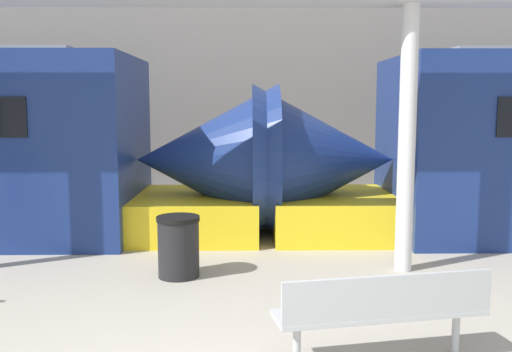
{
  "coord_description": "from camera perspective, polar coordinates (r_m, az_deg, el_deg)",
  "views": [
    {
      "loc": [
        0.04,
        -3.37,
        2.28
      ],
      "look_at": [
        0.14,
        3.62,
        1.4
      ],
      "focal_mm": 40.0,
      "sensor_mm": 36.0,
      "label": 1
    }
  ],
  "objects": [
    {
      "name": "station_wall",
      "position": [
        13.89,
        -0.95,
        8.09
      ],
      "size": [
        56.0,
        0.2,
        5.0
      ],
      "primitive_type": "cube",
      "color": "gray",
      "rests_on": "ground_plane"
    },
    {
      "name": "bench_near",
      "position": [
        5.23,
        12.62,
        -12.75
      ],
      "size": [
        1.95,
        0.79,
        0.84
      ],
      "rotation": [
        0.0,
        0.0,
        0.19
      ],
      "color": "#ADB2B7",
      "rests_on": "ground_plane"
    },
    {
      "name": "trash_bin",
      "position": [
        7.68,
        -7.75,
        -6.99
      ],
      "size": [
        0.57,
        0.57,
        0.82
      ],
      "color": "black",
      "rests_on": "ground_plane"
    },
    {
      "name": "support_column_near",
      "position": [
        7.95,
        14.85,
        3.41
      ],
      "size": [
        0.23,
        0.23,
        3.58
      ],
      "primitive_type": "cylinder",
      "color": "silver",
      "rests_on": "ground_plane"
    }
  ]
}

